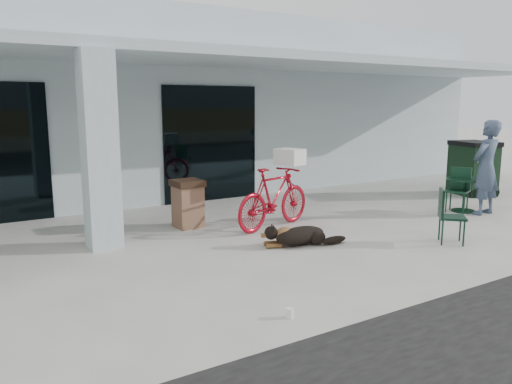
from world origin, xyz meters
TOP-DOWN VIEW (x-y plane):
  - ground at (0.00, 0.00)m, footprint 80.00×80.00m
  - building at (0.00, 8.50)m, footprint 22.00×7.00m
  - storefront_glass_right at (1.80, 4.98)m, footprint 2.40×0.06m
  - column at (-1.50, 2.30)m, footprint 0.50×0.50m
  - overhang at (0.00, 3.60)m, footprint 22.00×2.80m
  - bicycle at (1.54, 1.90)m, footprint 1.99×1.03m
  - laundry_basket at (1.97, 2.02)m, footprint 0.50×0.59m
  - dog at (1.26, 0.70)m, footprint 1.13×0.68m
  - cup_near_dog at (-0.54, -1.50)m, footprint 0.11×0.11m
  - cafe_table_far at (5.81, 0.94)m, footprint 0.88×0.88m
  - cafe_chair_far_a at (3.46, -0.52)m, footprint 0.61×0.61m
  - cafe_chair_far_b at (5.62, 0.97)m, footprint 0.60×0.58m
  - person at (5.91, 0.55)m, footprint 0.75×0.52m
  - cup_on_table at (5.97, 1.02)m, footprint 0.09×0.09m
  - trash_receptacle at (0.20, 2.80)m, footprint 0.54×0.54m
  - wheeled_bin at (7.78, 2.14)m, footprint 1.09×1.25m

SIDE VIEW (x-z plane):
  - ground at x=0.00m, z-range 0.00..0.00m
  - cup_near_dog at x=-0.54m, z-range 0.00..0.11m
  - dog at x=1.26m, z-range 0.00..0.36m
  - cafe_table_far at x=5.81m, z-range 0.00..0.71m
  - trash_receptacle at x=0.20m, z-range 0.00..0.90m
  - cafe_chair_far_a at x=3.46m, z-range 0.00..0.91m
  - cafe_chair_far_b at x=5.62m, z-range 0.00..0.95m
  - bicycle at x=1.54m, z-range 0.00..1.15m
  - wheeled_bin at x=7.78m, z-range 0.00..1.36m
  - cup_on_table at x=5.97m, z-range 0.71..0.82m
  - person at x=5.91m, z-range 0.00..1.97m
  - laundry_basket at x=1.97m, z-range 1.15..1.45m
  - storefront_glass_right at x=1.80m, z-range 0.00..2.70m
  - column at x=-1.50m, z-range 0.00..3.12m
  - building at x=0.00m, z-range 0.00..4.50m
  - overhang at x=0.00m, z-range 3.12..3.30m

